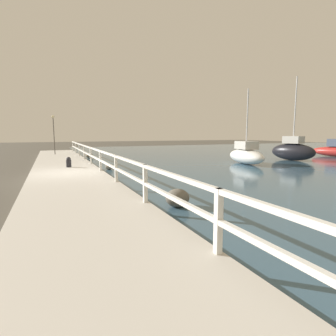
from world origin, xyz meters
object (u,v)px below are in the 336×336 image
at_px(dock_lamp, 54,127).
at_px(mooring_bollard, 69,162).
at_px(sailboat_white, 246,155).
at_px(sailboat_black, 293,150).

bearing_deg(dock_lamp, mooring_bollard, -87.25).
relative_size(sailboat_white, sailboat_black, 0.79).
xyz_separation_m(mooring_bollard, dock_lamp, (-0.48, 10.08, 2.11)).
height_order(dock_lamp, sailboat_black, sailboat_black).
bearing_deg(mooring_bollard, sailboat_black, -0.64).
height_order(mooring_bollard, dock_lamp, dock_lamp).
bearing_deg(sailboat_black, mooring_bollard, 169.33).
xyz_separation_m(mooring_bollard, sailboat_white, (11.53, -0.57, 0.05)).
bearing_deg(dock_lamp, sailboat_white, -41.55).
height_order(mooring_bollard, sailboat_white, sailboat_white).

